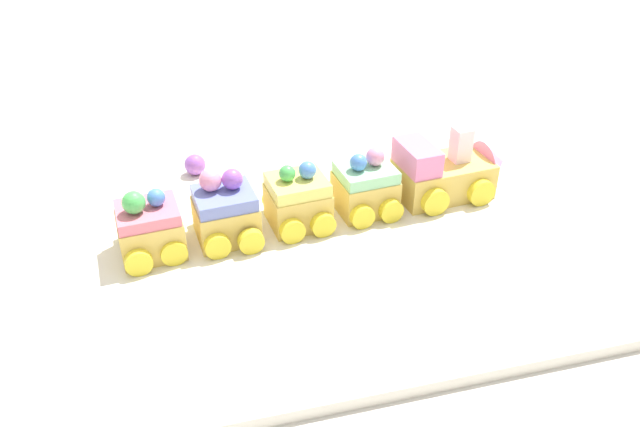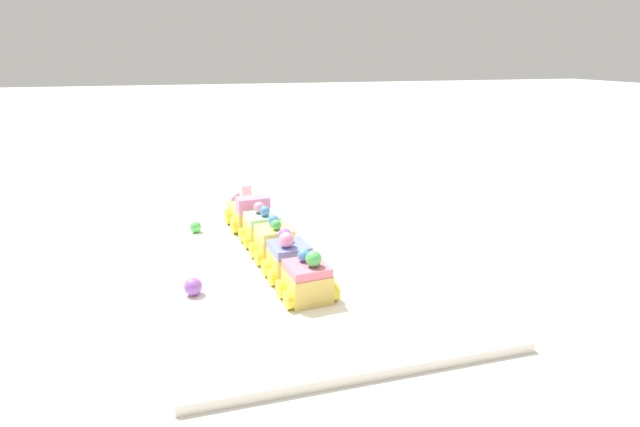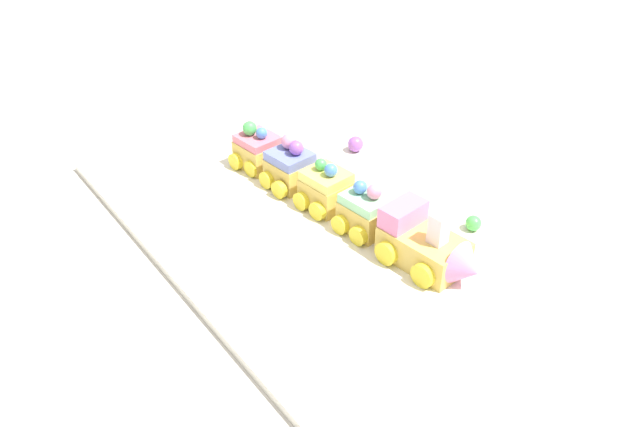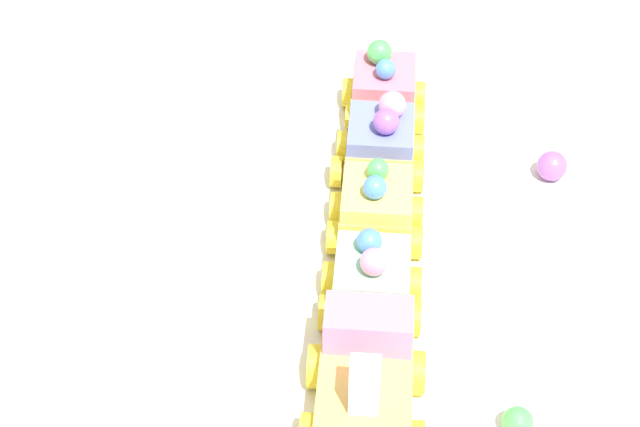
# 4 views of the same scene
# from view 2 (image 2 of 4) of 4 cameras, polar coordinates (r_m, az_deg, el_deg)

# --- Properties ---
(ground_plane) EXTENTS (10.00, 10.00, 0.00)m
(ground_plane) POSITION_cam_2_polar(r_m,az_deg,el_deg) (0.84, -2.97, -4.62)
(ground_plane) COLOR beige
(display_board) EXTENTS (0.71, 0.39, 0.01)m
(display_board) POSITION_cam_2_polar(r_m,az_deg,el_deg) (0.84, -2.98, -4.24)
(display_board) COLOR white
(display_board) RESTS_ON ground_plane
(cake_train_locomotive) EXTENTS (0.13, 0.09, 0.08)m
(cake_train_locomotive) POSITION_cam_2_polar(r_m,az_deg,el_deg) (0.94, -8.26, 0.19)
(cake_train_locomotive) COLOR #E0BC56
(cake_train_locomotive) RESTS_ON display_board
(cake_car_mint) EXTENTS (0.06, 0.08, 0.07)m
(cake_car_mint) POSITION_cam_2_polar(r_m,az_deg,el_deg) (0.85, -6.63, -1.71)
(cake_car_mint) COLOR #E0BC56
(cake_car_mint) RESTS_ON display_board
(cake_car_lemon) EXTENTS (0.06, 0.08, 0.07)m
(cake_car_lemon) POSITION_cam_2_polar(r_m,az_deg,el_deg) (0.78, -5.19, -3.41)
(cake_car_lemon) COLOR #E0BC56
(cake_car_lemon) RESTS_ON display_board
(cake_car_blueberry) EXTENTS (0.06, 0.08, 0.07)m
(cake_car_blueberry) POSITION_cam_2_polar(r_m,az_deg,el_deg) (0.72, -3.53, -5.28)
(cake_car_blueberry) COLOR #E0BC56
(cake_car_blueberry) RESTS_ON display_board
(cake_car_strawberry) EXTENTS (0.06, 0.08, 0.07)m
(cake_car_strawberry) POSITION_cam_2_polar(r_m,az_deg,el_deg) (0.66, -1.45, -7.71)
(cake_car_strawberry) COLOR #E0BC56
(cake_car_strawberry) RESTS_ON display_board
(gumball_green) EXTENTS (0.02, 0.02, 0.02)m
(gumball_green) POSITION_cam_2_polar(r_m,az_deg,el_deg) (0.93, -14.02, -1.50)
(gumball_green) COLOR #4CBC56
(gumball_green) RESTS_ON display_board
(gumball_purple) EXTENTS (0.02, 0.02, 0.02)m
(gumball_purple) POSITION_cam_2_polar(r_m,az_deg,el_deg) (0.69, -14.31, -8.09)
(gumball_purple) COLOR #9956C6
(gumball_purple) RESTS_ON display_board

